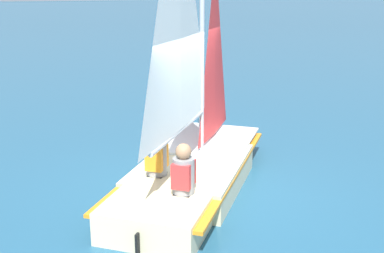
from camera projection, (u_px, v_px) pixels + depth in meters
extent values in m
plane|color=#235675|center=(192.00, 187.00, 7.96)|extent=(260.00, 260.00, 0.00)
cube|color=beige|center=(192.00, 175.00, 7.90)|extent=(2.79, 2.80, 0.45)
cube|color=beige|center=(217.00, 144.00, 9.45)|extent=(1.32, 1.32, 0.45)
cube|color=beige|center=(154.00, 220.00, 6.35)|extent=(1.65, 1.65, 0.45)
cube|color=orange|center=(192.00, 166.00, 7.86)|extent=(4.10, 4.15, 0.05)
cube|color=silver|center=(211.00, 140.00, 8.93)|extent=(2.40, 2.41, 0.04)
cylinder|color=#B7B7BC|center=(202.00, 17.00, 7.71)|extent=(0.08, 0.08, 4.55)
cylinder|color=#B7B7BC|center=(180.00, 130.00, 7.08)|extent=(1.66, 1.70, 0.07)
pyramid|color=red|center=(214.00, 48.00, 8.61)|extent=(1.06, 1.08, 3.20)
cube|color=black|center=(137.00, 245.00, 5.86)|extent=(0.08, 0.08, 0.32)
cube|color=black|center=(157.00, 188.00, 7.37)|extent=(0.37, 0.37, 0.45)
cylinder|color=gray|center=(157.00, 159.00, 7.24)|extent=(0.42, 0.42, 0.50)
cube|color=orange|center=(157.00, 157.00, 7.23)|extent=(0.42, 0.42, 0.35)
sphere|color=#A87A56|center=(156.00, 137.00, 7.14)|extent=(0.22, 0.22, 0.22)
cylinder|color=black|center=(156.00, 131.00, 7.12)|extent=(0.30, 0.30, 0.06)
cube|color=black|center=(184.00, 207.00, 6.72)|extent=(0.37, 0.37, 0.45)
cylinder|color=gray|center=(184.00, 176.00, 6.59)|extent=(0.42, 0.42, 0.50)
cube|color=red|center=(184.00, 174.00, 6.58)|extent=(0.42, 0.42, 0.35)
sphere|color=#A87A56|center=(184.00, 151.00, 6.49)|extent=(0.22, 0.22, 0.22)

